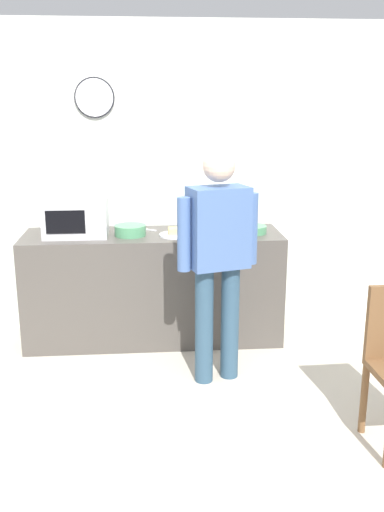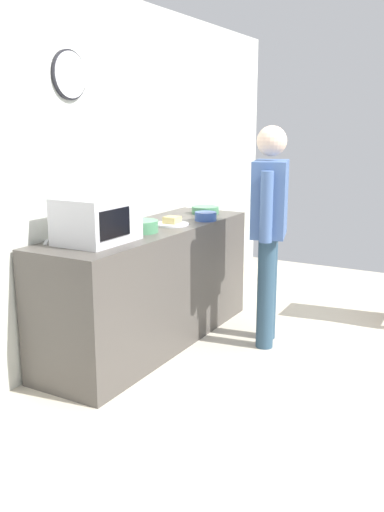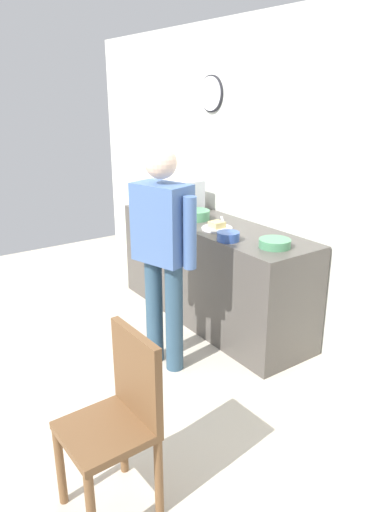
{
  "view_description": "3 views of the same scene",
  "coord_description": "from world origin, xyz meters",
  "px_view_note": "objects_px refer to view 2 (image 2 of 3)",
  "views": [
    {
      "loc": [
        -0.12,
        -3.37,
        1.98
      ],
      "look_at": [
        0.23,
        0.88,
        0.81
      ],
      "focal_mm": 40.48,
      "sensor_mm": 36.0,
      "label": 1
    },
    {
      "loc": [
        -3.48,
        -1.07,
        1.65
      ],
      "look_at": [
        0.01,
        0.9,
        0.71
      ],
      "focal_mm": 39.1,
      "sensor_mm": 36.0,
      "label": 2
    },
    {
      "loc": [
        3.1,
        -1.23,
        2.0
      ],
      "look_at": [
        0.16,
        0.85,
        0.74
      ],
      "focal_mm": 33.11,
      "sensor_mm": 36.0,
      "label": 3
    }
  ],
  "objects_px": {
    "microwave": "(97,220)",
    "person_standing": "(269,220)",
    "cereal_bowl": "(141,226)",
    "spoon_utensil": "(131,226)",
    "sandwich_plate": "(172,222)",
    "mixing_bowl": "(205,210)",
    "fork_utensil": "(46,242)",
    "salad_bowl": "(206,216)"
  },
  "relations": [
    {
      "from": "cereal_bowl",
      "to": "spoon_utensil",
      "type": "height_order",
      "value": "cereal_bowl"
    },
    {
      "from": "microwave",
      "to": "salad_bowl",
      "type": "bearing_deg",
      "value": -11.21
    },
    {
      "from": "person_standing",
      "to": "sandwich_plate",
      "type": "bearing_deg",
      "value": 110.36
    },
    {
      "from": "sandwich_plate",
      "to": "fork_utensil",
      "type": "relative_size",
      "value": 1.52
    },
    {
      "from": "salad_bowl",
      "to": "cereal_bowl",
      "type": "distance_m",
      "value": 0.69
    },
    {
      "from": "cereal_bowl",
      "to": "mixing_bowl",
      "type": "relative_size",
      "value": 1.06
    },
    {
      "from": "cereal_bowl",
      "to": "mixing_bowl",
      "type": "bearing_deg",
      "value": 0.33
    },
    {
      "from": "mixing_bowl",
      "to": "cereal_bowl",
      "type": "bearing_deg",
      "value": -179.67
    },
    {
      "from": "microwave",
      "to": "person_standing",
      "type": "height_order",
      "value": "person_standing"
    },
    {
      "from": "sandwich_plate",
      "to": "mixing_bowl",
      "type": "xyz_separation_m",
      "value": [
        0.63,
        0.05,
        0.01
      ]
    },
    {
      "from": "cereal_bowl",
      "to": "salad_bowl",
      "type": "bearing_deg",
      "value": -14.41
    },
    {
      "from": "mixing_bowl",
      "to": "fork_utensil",
      "type": "bearing_deg",
      "value": 168.42
    },
    {
      "from": "microwave",
      "to": "spoon_utensil",
      "type": "xyz_separation_m",
      "value": [
        0.57,
        0.14,
        -0.15
      ]
    },
    {
      "from": "microwave",
      "to": "fork_utensil",
      "type": "height_order",
      "value": "microwave"
    },
    {
      "from": "cereal_bowl",
      "to": "spoon_utensil",
      "type": "bearing_deg",
      "value": 53.71
    },
    {
      "from": "microwave",
      "to": "spoon_utensil",
      "type": "height_order",
      "value": "microwave"
    },
    {
      "from": "microwave",
      "to": "mixing_bowl",
      "type": "distance_m",
      "value": 1.43
    },
    {
      "from": "salad_bowl",
      "to": "fork_utensil",
      "type": "height_order",
      "value": "salad_bowl"
    },
    {
      "from": "mixing_bowl",
      "to": "person_standing",
      "type": "bearing_deg",
      "value": -116.79
    },
    {
      "from": "salad_bowl",
      "to": "mixing_bowl",
      "type": "bearing_deg",
      "value": 28.6
    },
    {
      "from": "microwave",
      "to": "fork_utensil",
      "type": "distance_m",
      "value": 0.37
    },
    {
      "from": "cereal_bowl",
      "to": "spoon_utensil",
      "type": "distance_m",
      "value": 0.24
    },
    {
      "from": "microwave",
      "to": "sandwich_plate",
      "type": "distance_m",
      "value": 0.81
    },
    {
      "from": "microwave",
      "to": "cereal_bowl",
      "type": "xyz_separation_m",
      "value": [
        0.43,
        -0.05,
        -0.11
      ]
    },
    {
      "from": "microwave",
      "to": "cereal_bowl",
      "type": "bearing_deg",
      "value": -6.11
    },
    {
      "from": "microwave",
      "to": "person_standing",
      "type": "xyz_separation_m",
      "value": [
        1.05,
        -0.78,
        -0.09
      ]
    },
    {
      "from": "spoon_utensil",
      "to": "sandwich_plate",
      "type": "bearing_deg",
      "value": -46.43
    },
    {
      "from": "salad_bowl",
      "to": "spoon_utensil",
      "type": "height_order",
      "value": "salad_bowl"
    },
    {
      "from": "fork_utensil",
      "to": "spoon_utensil",
      "type": "xyz_separation_m",
      "value": [
        0.74,
        -0.14,
        0.0
      ]
    },
    {
      "from": "cereal_bowl",
      "to": "person_standing",
      "type": "distance_m",
      "value": 0.96
    },
    {
      "from": "salad_bowl",
      "to": "spoon_utensil",
      "type": "xyz_separation_m",
      "value": [
        -0.53,
        0.36,
        -0.03
      ]
    },
    {
      "from": "cereal_bowl",
      "to": "mixing_bowl",
      "type": "xyz_separation_m",
      "value": [
        0.99,
        0.01,
        -0.01
      ]
    },
    {
      "from": "cereal_bowl",
      "to": "fork_utensil",
      "type": "xyz_separation_m",
      "value": [
        -0.6,
        0.33,
        -0.04
      ]
    },
    {
      "from": "cereal_bowl",
      "to": "fork_utensil",
      "type": "distance_m",
      "value": 0.69
    },
    {
      "from": "spoon_utensil",
      "to": "cereal_bowl",
      "type": "bearing_deg",
      "value": -126.29
    },
    {
      "from": "sandwich_plate",
      "to": "cereal_bowl",
      "type": "distance_m",
      "value": 0.36
    },
    {
      "from": "sandwich_plate",
      "to": "spoon_utensil",
      "type": "height_order",
      "value": "sandwich_plate"
    },
    {
      "from": "sandwich_plate",
      "to": "fork_utensil",
      "type": "height_order",
      "value": "sandwich_plate"
    },
    {
      "from": "mixing_bowl",
      "to": "spoon_utensil",
      "type": "relative_size",
      "value": 1.39
    },
    {
      "from": "sandwich_plate",
      "to": "microwave",
      "type": "bearing_deg",
      "value": 173.67
    },
    {
      "from": "salad_bowl",
      "to": "sandwich_plate",
      "type": "bearing_deg",
      "value": 157.03
    },
    {
      "from": "cereal_bowl",
      "to": "person_standing",
      "type": "relative_size",
      "value": 0.15
    }
  ]
}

